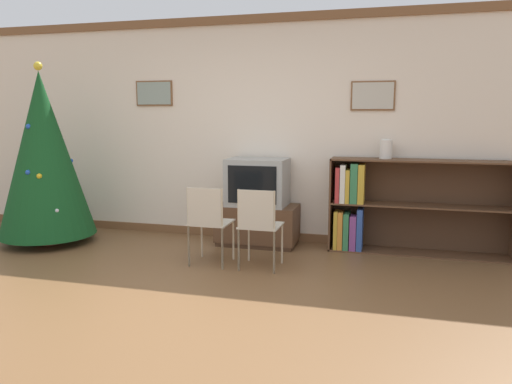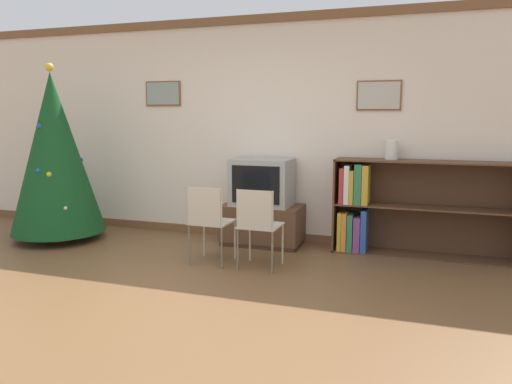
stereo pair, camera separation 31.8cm
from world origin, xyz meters
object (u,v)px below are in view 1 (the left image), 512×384
tv_console (258,225)px  folding_chair_left (208,220)px  christmas_tree (44,155)px  television (258,182)px  folding_chair_right (259,223)px  vase (386,149)px  bookshelf (389,206)px

tv_console → folding_chair_left: size_ratio=1.15×
christmas_tree → television: 2.56m
folding_chair_left → folding_chair_right: 0.53m
tv_console → television: (0.00, -0.00, 0.51)m
vase → tv_console: bearing=-174.7°
bookshelf → vase: vase is taller
folding_chair_right → bookshelf: 1.61m
television → folding_chair_right: bearing=-74.2°
tv_console → folding_chair_left: bearing=-105.8°
bookshelf → vase: 0.65m
tv_console → vase: vase is taller
christmas_tree → television: (2.47, 0.57, -0.31)m
television → bookshelf: bookshelf is taller
folding_chair_left → bookshelf: bookshelf is taller
folding_chair_right → tv_console: bearing=105.8°
christmas_tree → folding_chair_right: 2.83m
folding_chair_right → vase: bearing=42.4°
folding_chair_right → folding_chair_left: bearing=180.0°
television → folding_chair_left: bearing=-105.8°
tv_console → folding_chair_left: folding_chair_left is taller
folding_chair_left → bookshelf: bearing=30.2°
tv_console → vase: bearing=5.3°
vase → television: bearing=-174.6°
television → vase: vase is taller
tv_console → folding_chair_right: (0.27, -0.94, 0.23)m
tv_console → vase: 1.72m
folding_chair_left → tv_console: bearing=74.2°
christmas_tree → tv_console: bearing=13.0°
tv_console → folding_chair_right: bearing=-74.2°
tv_console → bookshelf: bookshelf is taller
folding_chair_right → vase: (1.18, 1.07, 0.69)m
television → bookshelf: bearing=3.5°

